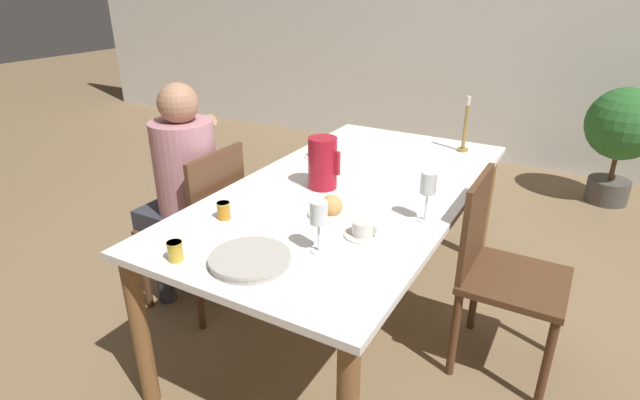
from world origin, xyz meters
name	(u,v)px	position (x,y,z in m)	size (l,w,h in m)	color
ground_plane	(348,314)	(0.00, 0.00, 0.00)	(20.00, 20.00, 0.00)	#7F6647
wall_back	(497,18)	(0.00, 2.87, 1.30)	(10.00, 0.06, 2.60)	white
dining_table	(351,203)	(0.00, 0.00, 0.64)	(1.02, 1.97, 0.72)	white
chair_person_side	(202,224)	(-0.70, -0.27, 0.48)	(0.42, 0.42, 0.88)	#51331E
chair_opposite	(500,269)	(0.70, 0.03, 0.48)	(0.42, 0.42, 0.88)	#51331E
person_seated	(182,180)	(-0.79, -0.29, 0.70)	(0.39, 0.41, 1.19)	#33333D
red_pitcher	(323,163)	(-0.12, -0.06, 0.84)	(0.16, 0.13, 0.24)	#A31423
wine_glass_water	(428,185)	(0.41, -0.17, 0.88)	(0.06, 0.06, 0.21)	white
wine_glass_juice	(319,216)	(0.16, -0.59, 0.86)	(0.06, 0.06, 0.20)	white
teacup_near_person	(363,230)	(0.25, -0.41, 0.75)	(0.15, 0.15, 0.06)	silver
teacup_across	(318,153)	(-0.35, 0.30, 0.75)	(0.15, 0.15, 0.06)	silver
serving_tray	(250,260)	(0.00, -0.78, 0.74)	(0.28, 0.28, 0.03)	#B7B2A8
bread_plate	(331,209)	(0.06, -0.31, 0.75)	(0.19, 0.19, 0.09)	silver
jam_jar_amber	(175,250)	(-0.24, -0.89, 0.76)	(0.05, 0.05, 0.07)	gold
jam_jar_red	(224,210)	(-0.30, -0.55, 0.76)	(0.05, 0.05, 0.07)	#C67A1E
candlestick_tall	(465,130)	(0.31, 0.79, 0.84)	(0.06, 0.06, 0.31)	olive
potted_plant	(622,131)	(1.12, 2.31, 0.57)	(0.54, 0.54, 0.90)	#4C4742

